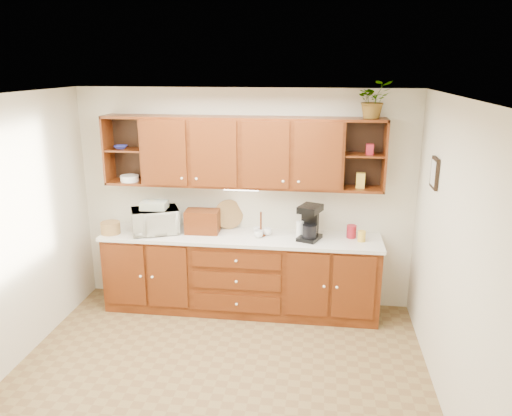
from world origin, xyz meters
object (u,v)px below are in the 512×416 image
(microwave, at_px, (155,221))
(potted_plant, at_px, (374,100))
(bread_box, at_px, (202,221))
(coffee_maker, at_px, (310,223))

(microwave, relative_size, potted_plant, 1.33)
(bread_box, relative_size, potted_plant, 0.98)
(bread_box, relative_size, coffee_maker, 0.98)
(coffee_maker, xyz_separation_m, potted_plant, (0.63, 0.12, 1.36))
(microwave, bearing_deg, bread_box, -15.59)
(microwave, distance_m, coffee_maker, 1.80)
(bread_box, xyz_separation_m, potted_plant, (1.88, 0.06, 1.41))
(microwave, bearing_deg, potted_plant, -20.63)
(microwave, xyz_separation_m, potted_plant, (2.43, 0.14, 1.40))
(microwave, distance_m, potted_plant, 2.81)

